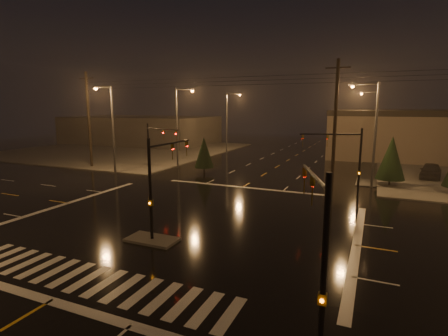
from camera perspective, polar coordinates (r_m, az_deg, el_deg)
The scene contains 21 objects.
ground at distance 24.42m, azimuth -6.19°, elevation -8.53°, with size 140.00×140.00×0.00m, color black.
sidewalk_nw at distance 65.52m, azimuth -16.06°, elevation 2.89°, with size 36.00×36.00×0.12m, color #4A4742.
median_island at distance 21.23m, azimuth -11.65°, elevation -11.37°, with size 3.00×1.60×0.15m, color #4A4742.
crosswalk at distance 17.78m, azimuth -21.33°, elevation -16.49°, with size 15.00×2.60×0.01m, color beige.
stop_bar_near at distance 16.61m, azimuth -26.45°, elevation -18.85°, with size 16.00×0.50×0.01m, color beige.
stop_bar_far at distance 34.03m, azimuth 3.03°, elevation -3.14°, with size 16.00×0.50×0.01m, color beige.
commercial_block at distance 77.75m, azimuth -13.38°, elevation 6.10°, with size 30.00×18.00×5.60m, color #423D3A.
signal_mast_median at distance 20.94m, azimuth -10.54°, elevation -1.13°, with size 0.25×4.59×6.00m.
signal_mast_ne at distance 30.51m, azimuth 19.45°, elevation 2.01°, with size 4.84×1.86×6.00m.
signal_mast_nw at distance 37.03m, azimuth -11.32°, elevation 3.70°, with size 4.84×1.86×6.00m.
signal_mast_se at distance 11.14m, azimuth 15.25°, elevation -11.54°, with size 1.55×3.87×6.00m.
streetlight_1 at distance 44.39m, azimuth -7.38°, elevation 7.43°, with size 2.77×0.32×10.00m.
streetlight_2 at distance 58.68m, azimuth 0.73°, elevation 8.12°, with size 2.77×0.32×10.00m.
streetlight_3 at distance 36.10m, azimuth 23.04°, elevation 6.15°, with size 2.77×0.32×10.00m.
streetlight_4 at distance 56.08m, azimuth 23.34°, elevation 7.22°, with size 2.77×0.32×10.00m.
streetlight_5 at distance 41.72m, azimuth -17.99°, elevation 6.87°, with size 0.32×2.77×10.00m.
utility_pole_0 at distance 47.86m, azimuth -21.21°, elevation 7.41°, with size 2.20×0.32×12.00m.
utility_pole_1 at distance 34.28m, azimuth 17.67°, elevation 6.85°, with size 2.20×0.32×12.00m.
conifer_0 at distance 37.71m, azimuth 25.66°, elevation 1.51°, with size 2.70×2.70×4.92m.
conifer_3 at distance 40.75m, azimuth -3.27°, elevation 2.57°, with size 2.27×2.27×4.25m.
car_parked at distance 44.04m, azimuth 30.68°, elevation -0.42°, with size 1.98×4.92×1.68m, color black.
Camera 1 is at (11.59, -20.05, 7.74)m, focal length 28.00 mm.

